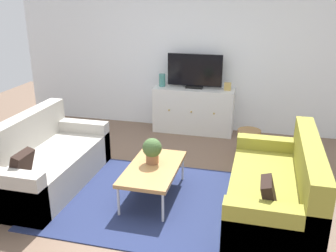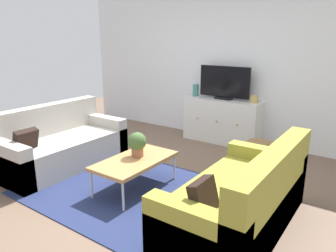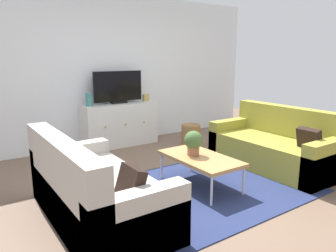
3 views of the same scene
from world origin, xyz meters
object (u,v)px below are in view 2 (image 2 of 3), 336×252
object	(u,v)px
tv_console	(222,121)
flat_screen_tv	(224,83)
mantel_clock	(254,99)
potted_plant	(137,143)
couch_right_side	(244,203)
coffee_table	(135,161)
wicker_basket	(258,155)
couch_left_side	(59,146)
glass_vase	(196,90)

from	to	relation	value
tv_console	flat_screen_tv	distance (m)	0.67
flat_screen_tv	mantel_clock	world-z (taller)	flat_screen_tv
potted_plant	couch_right_side	bearing A→B (deg)	-5.55
mantel_clock	flat_screen_tv	bearing A→B (deg)	177.96
couch_right_side	coffee_table	world-z (taller)	couch_right_side
couch_right_side	wicker_basket	bearing A→B (deg)	105.01
mantel_clock	potted_plant	bearing A→B (deg)	-106.06
flat_screen_tv	wicker_basket	bearing A→B (deg)	-41.32
flat_screen_tv	potted_plant	bearing A→B (deg)	-92.06
couch_right_side	coffee_table	xyz separation A→B (m)	(-1.44, 0.05, 0.08)
potted_plant	mantel_clock	world-z (taller)	mantel_clock
couch_right_side	coffee_table	size ratio (longest dim) A/B	1.71
couch_left_side	mantel_clock	world-z (taller)	mantel_clock
potted_plant	wicker_basket	distance (m)	1.78
potted_plant	glass_vase	xyz separation A→B (m)	(-0.48, 2.23, 0.32)
couch_right_side	potted_plant	bearing A→B (deg)	174.45
couch_left_side	tv_console	bearing A→B (deg)	58.00
couch_left_side	coffee_table	bearing A→B (deg)	2.01
tv_console	glass_vase	world-z (taller)	glass_vase
potted_plant	glass_vase	distance (m)	2.30
couch_left_side	mantel_clock	size ratio (longest dim) A/B	14.00
coffee_table	flat_screen_tv	xyz separation A→B (m)	(0.04, 2.34, 0.70)
tv_console	couch_right_side	bearing A→B (deg)	-59.55
mantel_clock	wicker_basket	size ratio (longest dim) A/B	0.32
flat_screen_tv	couch_left_side	bearing A→B (deg)	-121.78
couch_left_side	tv_console	size ratio (longest dim) A/B	1.33
potted_plant	wicker_basket	xyz separation A→B (m)	(1.07, 1.38, -0.36)
tv_console	mantel_clock	size ratio (longest dim) A/B	10.49
couch_right_side	glass_vase	xyz separation A→B (m)	(-1.96, 2.37, 0.60)
wicker_basket	potted_plant	bearing A→B (deg)	-127.64
couch_left_side	mantel_clock	bearing A→B (deg)	49.26
mantel_clock	couch_right_side	bearing A→B (deg)	-70.64
coffee_table	wicker_basket	world-z (taller)	wicker_basket
flat_screen_tv	mantel_clock	distance (m)	0.60
flat_screen_tv	glass_vase	size ratio (longest dim) A/B	4.23
glass_vase	coffee_table	bearing A→B (deg)	-77.44
potted_plant	flat_screen_tv	xyz separation A→B (m)	(0.08, 2.25, 0.50)
couch_right_side	mantel_clock	size ratio (longest dim) A/B	14.00
potted_plant	mantel_clock	distance (m)	2.34
couch_left_side	coffee_table	size ratio (longest dim) A/B	1.71
potted_plant	glass_vase	world-z (taller)	glass_vase
glass_vase	flat_screen_tv	bearing A→B (deg)	2.04
glass_vase	tv_console	bearing A→B (deg)	-0.00
coffee_table	flat_screen_tv	distance (m)	2.45
tv_console	wicker_basket	distance (m)	1.31
couch_left_side	flat_screen_tv	size ratio (longest dim) A/B	1.97
flat_screen_tv	glass_vase	world-z (taller)	flat_screen_tv
potted_plant	tv_console	bearing A→B (deg)	87.93
wicker_basket	glass_vase	bearing A→B (deg)	151.31
tv_console	wicker_basket	xyz separation A→B (m)	(0.99, -0.85, -0.18)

